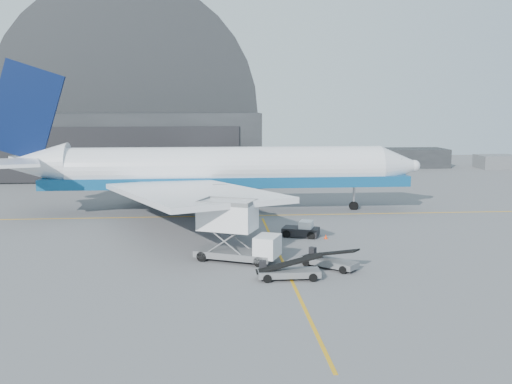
{
  "coord_description": "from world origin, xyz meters",
  "views": [
    {
      "loc": [
        -6.26,
        -48.69,
        13.6
      ],
      "look_at": [
        -1.45,
        9.92,
        4.5
      ],
      "focal_mm": 40.0,
      "sensor_mm": 36.0,
      "label": 1
    }
  ],
  "objects": [
    {
      "name": "traffic_cone",
      "position": [
        5.48,
        7.2,
        0.22
      ],
      "size": [
        0.33,
        0.33,
        0.47
      ],
      "color": "#FB3507",
      "rests_on": "ground"
    },
    {
      "name": "airliner",
      "position": [
        -6.22,
        22.86,
        5.36
      ],
      "size": [
        54.54,
        52.89,
        19.14
      ],
      "color": "white",
      "rests_on": "ground"
    },
    {
      "name": "pushback_tug",
      "position": [
        3.2,
        8.47,
        0.64
      ],
      "size": [
        4.16,
        3.24,
        1.7
      ],
      "rotation": [
        0.0,
        0.0,
        -0.37
      ],
      "color": "black",
      "rests_on": "ground"
    },
    {
      "name": "distant_bldg_b",
      "position": [
        55.0,
        68.0,
        0.0
      ],
      "size": [
        8.0,
        6.0,
        2.8
      ],
      "primitive_type": "cube",
      "color": "slate",
      "rests_on": "ground"
    },
    {
      "name": "catering_truck",
      "position": [
        -4.18,
        -0.21,
        2.55
      ],
      "size": [
        7.78,
        5.4,
        5.03
      ],
      "rotation": [
        0.0,
        0.0,
        -0.41
      ],
      "color": "slate",
      "rests_on": "ground"
    },
    {
      "name": "hangar",
      "position": [
        -22.0,
        64.95,
        9.54
      ],
      "size": [
        50.0,
        28.3,
        28.0
      ],
      "color": "black",
      "rests_on": "ground"
    },
    {
      "name": "distant_bldg_a",
      "position": [
        38.0,
        72.0,
        0.0
      ],
      "size": [
        14.0,
        8.0,
        4.0
      ],
      "primitive_type": "cube",
      "color": "black",
      "rests_on": "ground"
    },
    {
      "name": "ground",
      "position": [
        0.0,
        0.0,
        0.0
      ],
      "size": [
        200.0,
        200.0,
        0.0
      ],
      "primitive_type": "plane",
      "color": "#565659",
      "rests_on": "ground"
    },
    {
      "name": "belt_loader_a",
      "position": [
        -0.23,
        -5.9,
        0.61
      ],
      "size": [
        5.2,
        1.84,
        1.98
      ],
      "rotation": [
        0.0,
        0.0,
        -0.0
      ],
      "color": "slate",
      "rests_on": "ground"
    },
    {
      "name": "taxi_lines",
      "position": [
        0.0,
        12.67,
        0.01
      ],
      "size": [
        80.0,
        42.12,
        0.02
      ],
      "color": "orange",
      "rests_on": "ground"
    },
    {
      "name": "belt_loader_b",
      "position": [
        3.59,
        -3.07,
        0.6
      ],
      "size": [
        4.69,
        4.41,
        1.95
      ],
      "rotation": [
        0.0,
        0.0,
        -0.72
      ],
      "color": "slate",
      "rests_on": "ground"
    }
  ]
}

